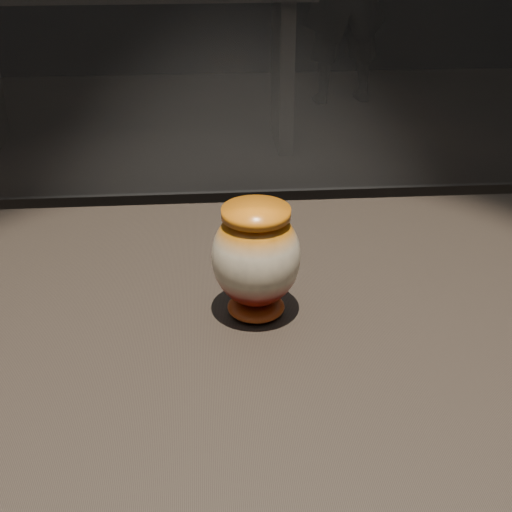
{
  "coord_description": "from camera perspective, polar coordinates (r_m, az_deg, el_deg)",
  "views": [
    {
      "loc": [
        0.11,
        -0.8,
        1.43
      ],
      "look_at": [
        0.17,
        0.02,
        0.99
      ],
      "focal_mm": 50.0,
      "sensor_mm": 36.0,
      "label": 1
    }
  ],
  "objects": [
    {
      "name": "main_vase",
      "position": [
        0.94,
        -0.0,
        -0.15
      ],
      "size": [
        0.12,
        0.12,
        0.16
      ],
      "rotation": [
        0.0,
        0.0,
        -0.06
      ],
      "color": "maroon",
      "rests_on": "display_plinth"
    },
    {
      "name": "display_plinth",
      "position": [
        1.14,
        -8.86,
        -17.04
      ],
      "size": [
        2.0,
        0.8,
        0.9
      ],
      "color": "black",
      "rests_on": "ground"
    },
    {
      "name": "back_shelf",
      "position": [
        4.19,
        -9.99,
        16.93
      ],
      "size": [
        2.0,
        0.6,
        0.9
      ],
      "color": "black",
      "rests_on": "ground"
    }
  ]
}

